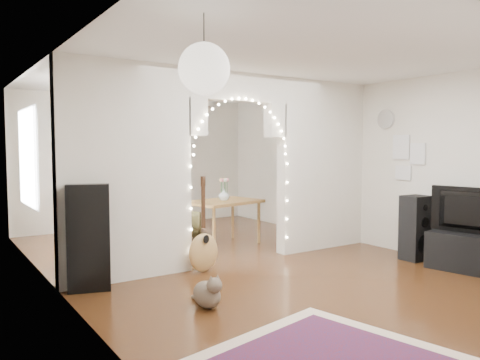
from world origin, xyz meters
TOP-DOWN VIEW (x-y plane):
  - floor at (0.00, 0.00)m, footprint 7.50×7.50m
  - ceiling at (0.00, 0.00)m, footprint 5.00×7.50m
  - wall_back at (0.00, 3.75)m, footprint 5.00×0.02m
  - wall_left at (-2.50, 0.00)m, footprint 0.02×7.50m
  - wall_right at (2.50, 0.00)m, footprint 0.02×7.50m
  - divider_wall at (0.00, 0.00)m, footprint 5.00×0.20m
  - fairy_lights at (0.00, -0.13)m, footprint 1.64×0.04m
  - window at (-2.47, 1.80)m, footprint 0.04×1.20m
  - wall_clock at (2.48, -0.60)m, footprint 0.03×0.31m
  - picture_frames at (2.48, -1.00)m, footprint 0.02×0.50m
  - paper_lantern at (-1.90, -2.40)m, footprint 0.40×0.40m
  - ceiling_fan at (0.00, 2.00)m, footprint 1.10×1.10m
  - guitar_case at (-2.20, -0.25)m, footprint 0.50×0.30m
  - acoustic_guitar at (-0.70, -0.25)m, footprint 0.45×0.32m
  - tabby_cat at (-1.36, -1.50)m, footprint 0.26×0.57m
  - floor_speaker at (2.20, -1.40)m, footprint 0.38×0.35m
  - media_console at (2.20, -2.19)m, footprint 0.57×1.05m
  - tv at (2.20, -2.19)m, footprint 0.33×1.08m
  - bookcase at (-0.35, 3.50)m, footprint 1.35×0.87m
  - dining_table at (0.44, 1.07)m, footprint 1.34×1.02m
  - flower_vase at (0.44, 1.07)m, footprint 0.22×0.22m
  - dining_chair_left at (0.00, 1.87)m, footprint 0.66×0.67m
  - dining_chair_right at (-0.54, 1.64)m, footprint 0.60×0.62m

SIDE VIEW (x-z plane):
  - floor at x=0.00m, z-range 0.00..0.00m
  - tabby_cat at x=-1.36m, z-range -0.04..0.35m
  - media_console at x=2.20m, z-range 0.00..0.50m
  - dining_chair_left at x=0.00m, z-range 0.00..0.51m
  - dining_chair_right at x=-0.54m, z-range 0.00..0.54m
  - acoustic_guitar at x=-0.70m, z-range -0.07..1.01m
  - floor_speaker at x=2.20m, z-range 0.00..0.94m
  - guitar_case at x=-2.20m, z-range 0.00..1.23m
  - dining_table at x=0.44m, z-range 0.30..1.06m
  - bookcase at x=-0.35m, z-range 0.00..1.37m
  - tv at x=2.20m, z-range 0.50..1.12m
  - flower_vase at x=0.44m, z-range 0.76..0.95m
  - wall_back at x=0.00m, z-range 0.00..2.70m
  - wall_left at x=-2.50m, z-range 0.00..2.70m
  - wall_right at x=2.50m, z-range 0.00..2.70m
  - divider_wall at x=0.00m, z-range 0.07..2.77m
  - window at x=-2.47m, z-range 0.80..2.20m
  - picture_frames at x=2.48m, z-range 1.15..1.85m
  - fairy_lights at x=0.00m, z-range 0.75..2.35m
  - wall_clock at x=2.48m, z-range 1.95..2.25m
  - paper_lantern at x=-1.90m, z-range 2.05..2.45m
  - ceiling_fan at x=0.00m, z-range 2.25..2.55m
  - ceiling at x=0.00m, z-range 2.69..2.71m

